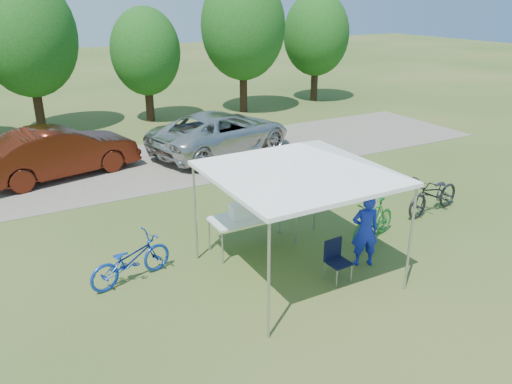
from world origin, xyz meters
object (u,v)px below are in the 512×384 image
cyclist (365,230)px  sedan (59,152)px  folding_table (253,217)px  cooler (240,211)px  bike_dark (434,194)px  bike_green (373,221)px  folding_chair (336,257)px  minivan (222,132)px  bike_blue (131,260)px

cyclist → sedan: bearing=-41.5°
folding_table → cooler: 0.37m
sedan → bike_dark: bearing=-146.4°
cyclist → bike_green: bearing=-119.5°
folding_chair → sedan: 9.62m
sedan → minivan: bearing=-104.6°
cyclist → bike_blue: (-4.38, 1.68, -0.32)m
cyclist → bike_dark: (3.30, 1.20, -0.27)m
folding_chair → bike_dark: 4.36m
folding_table → cooler: bearing=180.0°
folding_chair → minivan: 8.85m
bike_blue → folding_table: bearing=-103.6°
minivan → sedan: 5.36m
bike_green → sedan: sedan is taller
bike_blue → sedan: size_ratio=0.37×
folding_table → cyclist: bearing=-46.9°
folding_table → bike_blue: bike_blue is taller
bike_green → cyclist: bearing=-66.6°
folding_table → bike_green: 2.76m
cyclist → folding_table: bearing=-26.1°
bike_dark → cooler: bearing=-104.2°
folding_chair → bike_blue: bearing=149.7°
bike_green → cooler: bearing=-125.1°
folding_table → folding_chair: size_ratio=2.34×
cyclist → minivan: bearing=-74.5°
folding_table → cyclist: 2.40m
folding_table → cyclist: cyclist is taller
folding_chair → minivan: minivan is taller
bike_green → minivan: 7.77m
cooler → bike_blue: (-2.43, -0.07, -0.50)m
bike_dark → minivan: 7.76m
cyclist → bike_dark: cyclist is taller
cooler → bike_dark: size_ratio=0.24×
minivan → sedan: bearing=71.4°
folding_chair → cooler: size_ratio=1.80×
folding_chair → bike_dark: bike_dark is taller
folding_table → bike_blue: bearing=-178.6°
bike_blue → bike_dark: bearing=-108.6°
bike_blue → bike_dark: size_ratio=0.90×
folding_chair → cooler: (-1.11, 1.91, 0.47)m
cooler → sedan: 7.43m
minivan → cyclist: bearing=157.9°
folding_chair → cyclist: (0.84, 0.16, 0.30)m
folding_chair → sedan: (-3.73, 8.86, 0.31)m
folding_chair → bike_green: bearing=25.1°
bike_blue → sedan: bearing=-13.4°
folding_table → bike_green: bearing=-20.9°
folding_chair → cooler: cooler is taller
folding_chair → minivan: bearing=76.7°
folding_table → minivan: 7.20m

